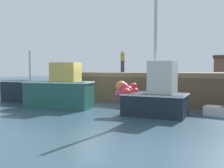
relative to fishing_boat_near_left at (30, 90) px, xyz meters
name	(u,v)px	position (x,y,z in m)	size (l,w,h in m)	color
ground	(84,108)	(4.26, 0.13, -0.76)	(120.00, 160.00, 0.10)	#2D4756
pier	(162,77)	(6.30, 5.93, 0.82)	(14.77, 8.01, 1.83)	brown
fishing_boat_near_left	(30,90)	(0.00, 0.00, 0.00)	(3.75, 2.14, 3.18)	#19232D
fishing_boat_near_right	(59,90)	(3.43, -0.83, 0.21)	(3.84, 2.11, 2.36)	#23564C
fishing_boat_mid	(154,95)	(8.50, -0.14, 0.18)	(3.14, 1.97, 5.14)	#19232D
rowboat	(223,111)	(11.01, 1.42, -0.51)	(1.56, 0.85, 0.44)	silver
dockworker	(123,61)	(2.61, 6.74, 1.96)	(0.34, 0.34, 1.68)	#2D3342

